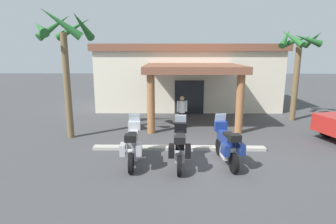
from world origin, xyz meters
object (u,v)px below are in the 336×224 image
(motorcycle_black, at_px, (180,146))
(pedestrian, at_px, (182,110))
(motorcycle_blue, at_px, (227,145))
(palm_tree_roadside, at_px, (64,42))
(motorcycle_silver, at_px, (133,145))
(palm_tree_near_portico, at_px, (298,53))
(motel_building, at_px, (187,75))

(motorcycle_black, bearing_deg, pedestrian, -0.14)
(motorcycle_blue, relative_size, palm_tree_roadside, 0.39)
(motorcycle_blue, bearing_deg, motorcycle_black, 90.05)
(motorcycle_silver, xyz_separation_m, palm_tree_near_portico, (8.18, 6.50, 3.07))
(motorcycle_silver, relative_size, palm_tree_roadside, 0.39)
(palm_tree_near_portico, bearing_deg, motel_building, 145.16)
(motel_building, distance_m, palm_tree_near_portico, 7.27)
(motel_building, bearing_deg, motorcycle_blue, -85.76)
(motel_building, height_order, motorcycle_black, motel_building)
(motorcycle_silver, xyz_separation_m, pedestrian, (1.84, 4.67, 0.26))
(palm_tree_roadside, bearing_deg, motel_building, 53.13)
(motorcycle_silver, relative_size, pedestrian, 1.33)
(motorcycle_silver, xyz_separation_m, motorcycle_blue, (3.25, 0.09, 0.00))
(motel_building, relative_size, motorcycle_black, 5.58)
(motorcycle_silver, height_order, palm_tree_near_portico, palm_tree_near_portico)
(motorcycle_black, distance_m, pedestrian, 4.81)
(motel_building, distance_m, motorcycle_black, 10.80)
(motel_building, xyz_separation_m, motorcycle_silver, (-2.35, -10.55, -1.50))
(motorcycle_silver, relative_size, motorcycle_blue, 1.00)
(motorcycle_silver, distance_m, palm_tree_near_portico, 10.89)
(motel_building, distance_m, motorcycle_blue, 10.60)
(motel_building, height_order, pedestrian, motel_building)
(pedestrian, bearing_deg, palm_tree_roadside, -83.33)
(motorcycle_blue, distance_m, pedestrian, 4.80)
(motorcycle_blue, bearing_deg, palm_tree_near_portico, -45.21)
(motorcycle_silver, height_order, motorcycle_black, same)
(motorcycle_silver, distance_m, motorcycle_blue, 3.25)
(motorcycle_blue, bearing_deg, motorcycle_silver, 83.99)
(motorcycle_silver, height_order, palm_tree_roadside, palm_tree_roadside)
(palm_tree_near_portico, bearing_deg, pedestrian, -163.93)
(pedestrian, relative_size, palm_tree_near_portico, 0.32)
(palm_tree_near_portico, bearing_deg, motorcycle_black, -134.69)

